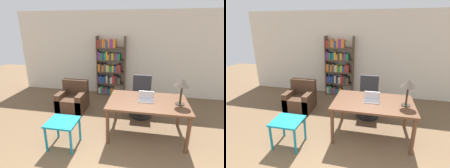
{
  "view_description": "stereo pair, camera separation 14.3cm",
  "coord_description": "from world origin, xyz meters",
  "views": [
    {
      "loc": [
        0.35,
        -1.14,
        2.23
      ],
      "look_at": [
        -0.33,
        2.4,
        1.03
      ],
      "focal_mm": 28.0,
      "sensor_mm": 36.0,
      "label": 1
    },
    {
      "loc": [
        0.49,
        -1.11,
        2.23
      ],
      "look_at": [
        -0.33,
        2.4,
        1.03
      ],
      "focal_mm": 28.0,
      "sensor_mm": 36.0,
      "label": 2
    }
  ],
  "objects": [
    {
      "name": "table_lamp",
      "position": [
        1.07,
        2.15,
        1.21
      ],
      "size": [
        0.29,
        0.29,
        0.53
      ],
      "color": "#2D2319",
      "rests_on": "desk"
    },
    {
      "name": "wall_back",
      "position": [
        0.0,
        4.53,
        1.35
      ],
      "size": [
        8.0,
        0.06,
        2.7
      ],
      "color": "beige",
      "rests_on": "ground_plane"
    },
    {
      "name": "armchair",
      "position": [
        -1.55,
        3.03,
        0.27
      ],
      "size": [
        0.73,
        0.71,
        0.8
      ],
      "color": "#472D1E",
      "rests_on": "ground_plane"
    },
    {
      "name": "side_table_blue",
      "position": [
        -1.1,
        1.51,
        0.44
      ],
      "size": [
        0.56,
        0.51,
        0.54
      ],
      "color": "teal",
      "rests_on": "ground_plane"
    },
    {
      "name": "office_chair",
      "position": [
        0.31,
        3.09,
        0.44
      ],
      "size": [
        0.58,
        0.58,
        1.04
      ],
      "color": "black",
      "rests_on": "ground_plane"
    },
    {
      "name": "desk",
      "position": [
        0.45,
        2.2,
        0.69
      ],
      "size": [
        1.59,
        1.04,
        0.78
      ],
      "color": "brown",
      "rests_on": "ground_plane"
    },
    {
      "name": "laptop",
      "position": [
        0.42,
        2.2,
        0.82
      ],
      "size": [
        0.31,
        0.2,
        0.21
      ],
      "color": "silver",
      "rests_on": "desk"
    },
    {
      "name": "bookshelf",
      "position": [
        -0.79,
        4.34,
        0.92
      ],
      "size": [
        0.92,
        0.28,
        1.93
      ],
      "color": "#4C3828",
      "rests_on": "ground_plane"
    }
  ]
}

